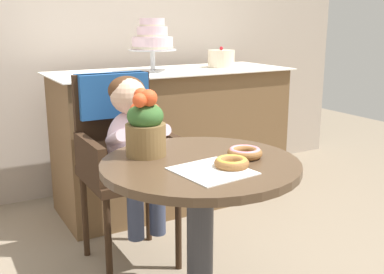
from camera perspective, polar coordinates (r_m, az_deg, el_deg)
cafe_table at (r=1.73m, az=1.01°, el=-9.68°), size 0.72×0.72×0.72m
wicker_chair at (r=2.35m, az=-8.84°, el=-0.06°), size 0.42×0.45×0.95m
seated_child at (r=2.20m, az=-7.44°, el=0.03°), size 0.27×0.32×0.73m
paper_napkin at (r=1.55m, az=2.51°, el=-4.21°), size 0.25×0.26×0.00m
donut_front at (r=1.59m, az=4.92°, el=-3.13°), size 0.12×0.12×0.03m
donut_mid at (r=1.71m, az=6.53°, el=-1.87°), size 0.13×0.13×0.04m
flower_vase at (r=1.71m, az=-5.78°, el=1.43°), size 0.15×0.16×0.25m
display_counter at (r=3.09m, az=-2.40°, el=-0.03°), size 1.56×0.62×0.90m
tiered_cake_stand at (r=2.94m, az=-4.92°, el=11.92°), size 0.30×0.30×0.33m
round_layer_cake at (r=3.20m, az=3.62°, el=9.63°), size 0.18×0.18×0.14m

